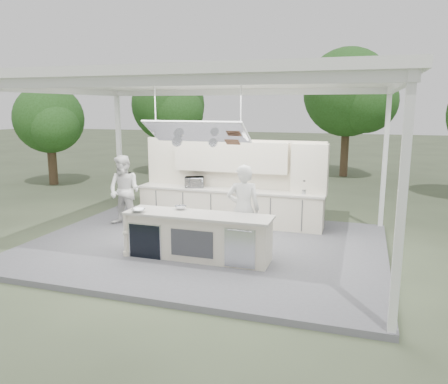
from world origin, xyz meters
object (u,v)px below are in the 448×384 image
(head_chef, at_px, (243,210))
(back_counter, at_px, (229,206))
(demo_island, at_px, (197,236))
(sous_chef, at_px, (124,191))

(head_chef, bearing_deg, back_counter, -79.96)
(demo_island, distance_m, sous_chef, 3.31)
(demo_island, height_order, sous_chef, sous_chef)
(head_chef, bearing_deg, demo_island, 20.94)
(back_counter, height_order, sous_chef, sous_chef)
(back_counter, distance_m, head_chef, 2.49)
(head_chef, bearing_deg, sous_chef, -32.95)
(back_counter, relative_size, head_chef, 2.63)
(sous_chef, bearing_deg, demo_island, -27.88)
(demo_island, bearing_deg, sous_chef, 146.88)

